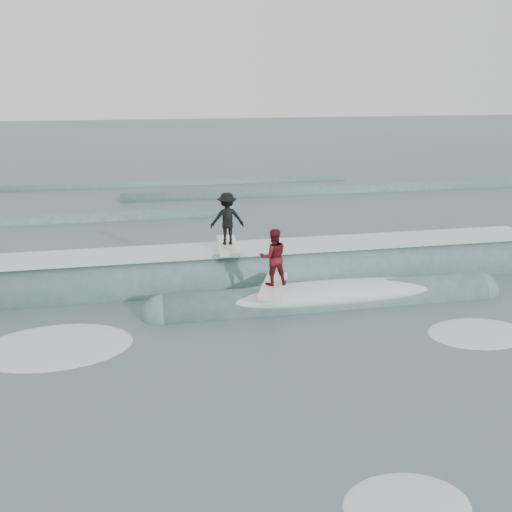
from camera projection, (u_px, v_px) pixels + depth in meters
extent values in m
plane|color=#3C5158|center=(293.00, 358.00, 12.55)|extent=(160.00, 160.00, 0.00)
cylinder|color=#3B6363|center=(249.00, 281.00, 17.31)|extent=(19.97, 1.95, 1.95)
cylinder|color=#3B6363|center=(329.00, 303.00, 15.60)|extent=(9.00, 1.14, 1.14)
sphere|color=#3B6363|center=(163.00, 316.00, 14.74)|extent=(1.14, 1.14, 1.14)
sphere|color=#3B6363|center=(478.00, 292.00, 16.45)|extent=(1.14, 1.14, 1.14)
cube|color=silver|center=(249.00, 248.00, 17.00)|extent=(18.00, 1.30, 0.14)
ellipsoid|color=silver|center=(329.00, 293.00, 15.51)|extent=(7.60, 1.30, 0.60)
cube|color=white|center=(228.00, 245.00, 16.84)|extent=(0.73, 2.04, 0.10)
imported|color=black|center=(227.00, 219.00, 16.60)|extent=(0.99, 0.57, 1.53)
cube|color=silver|center=(273.00, 286.00, 15.11)|extent=(1.23, 2.06, 0.10)
imported|color=#540F15|center=(273.00, 257.00, 14.87)|extent=(0.73, 0.57, 1.51)
ellipsoid|color=silver|center=(407.00, 506.00, 8.18)|extent=(1.94, 1.32, 0.10)
ellipsoid|color=silver|center=(55.00, 346.00, 13.08)|extent=(3.67, 2.50, 0.10)
ellipsoid|color=silver|center=(478.00, 333.00, 13.75)|extent=(2.14, 1.46, 0.10)
cylinder|color=#3B6363|center=(330.00, 193.00, 30.70)|extent=(22.00, 0.80, 0.80)
cylinder|color=#3B6363|center=(161.00, 186.00, 32.77)|extent=(22.00, 0.60, 0.60)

